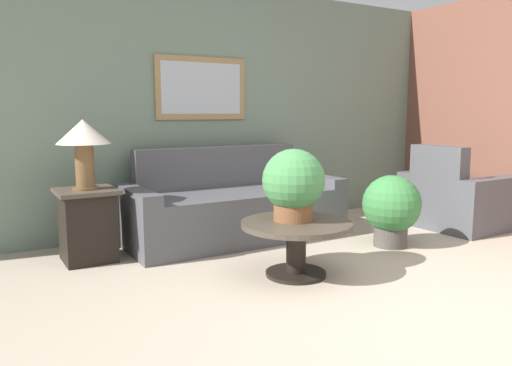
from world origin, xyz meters
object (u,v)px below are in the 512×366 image
Objects in this scene: couch_main at (233,209)px; potted_plant_floor at (392,207)px; side_table at (88,224)px; potted_plant_on_table at (293,183)px; table_lamp at (83,139)px; coffee_table at (296,237)px; armchair at (459,200)px.

couch_main is 3.17× the size of potted_plant_floor.
couch_main is at bearing 1.09° from side_table.
potted_plant_floor is at bearing -41.59° from couch_main.
potted_plant_floor is at bearing 8.32° from potted_plant_on_table.
side_table is at bearing 0.00° from table_lamp.
potted_plant_floor is (1.26, 0.18, -0.35)m from potted_plant_on_table.
couch_main is 1.27m from coffee_table.
table_lamp is (0.00, 0.00, 0.73)m from side_table.
potted_plant_on_table is at bearing -95.21° from couch_main.
coffee_table is 1.27× the size of potted_plant_floor.
side_table is at bearing 136.53° from coffee_table.
couch_main is 1.42m from side_table.
side_table reaches higher than coffee_table.
couch_main is 1.54m from potted_plant_floor.
armchair is 1.63× the size of side_table.
side_table is at bearing 77.50° from armchair.
armchair is at bearing -11.42° from side_table.
couch_main is at bearing 1.09° from table_lamp.
armchair is 1.18× the size of coffee_table.
armchair is 4.00m from table_lamp.
armchair is at bearing -11.42° from table_lamp.
couch_main reaches higher than side_table.
table_lamp is (-1.31, 1.24, 0.74)m from coffee_table.
side_table is at bearing 158.86° from potted_plant_floor.
armchair is at bearing 9.70° from potted_plant_floor.
couch_main is at bearing 84.79° from potted_plant_on_table.
coffee_table is at bearing -98.29° from potted_plant_on_table.
coffee_table is 1.47× the size of table_lamp.
coffee_table is 1.39× the size of side_table.
potted_plant_floor is (1.27, 0.24, 0.06)m from coffee_table.
couch_main is at bearing 84.65° from coffee_table.
couch_main is 2.51× the size of coffee_table.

